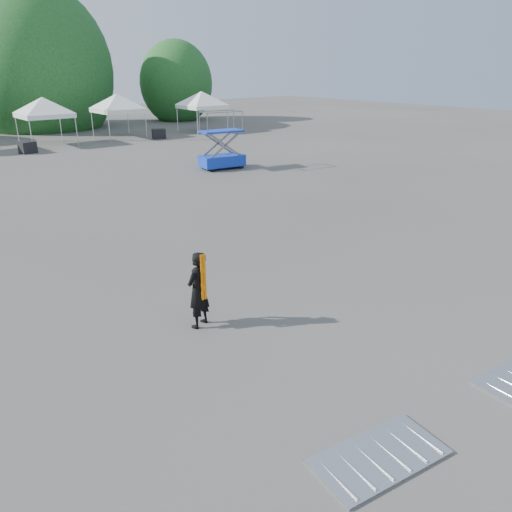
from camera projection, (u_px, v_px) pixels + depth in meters
ground at (206, 296)px, 12.72m from camera, size 120.00×120.00×0.00m
tree_mid_e at (37, 72)px, 44.25m from camera, size 5.12×5.12×7.79m
tree_far_e at (176, 83)px, 51.04m from camera, size 3.84×3.84×5.84m
tent_f at (42, 101)px, 35.18m from camera, size 4.74×4.74×3.88m
tent_g at (117, 97)px, 38.92m from camera, size 4.67×4.67×3.88m
tent_h at (202, 95)px, 42.34m from camera, size 4.68×4.68×3.88m
man at (198, 290)px, 10.95m from camera, size 0.75×0.63×1.76m
scissor_lift at (221, 140)px, 27.50m from camera, size 2.58×1.58×3.12m
barrier_left at (379, 456)px, 7.47m from camera, size 2.19×1.34×0.07m
crate_mid at (28, 148)px, 32.73m from camera, size 1.09×0.93×0.75m
crate_east at (159, 134)px, 39.06m from camera, size 1.15×1.02×0.75m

